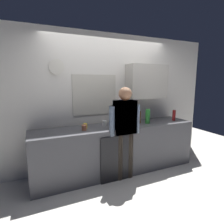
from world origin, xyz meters
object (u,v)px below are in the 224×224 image
person_at_sink (125,126)px  person_guest (125,126)px  coffee_maker (116,120)px  cup_yellow_cup (85,126)px  dish_soap (130,121)px  bottle_olive_oil (133,116)px  bottle_clear_soda (148,116)px  bottle_dark_sauce (128,122)px  cup_terracotta_mug (84,128)px  bottle_amber_beer (139,117)px  cup_white_mug (104,123)px  bottle_red_vinegar (174,115)px

person_at_sink → person_guest: bearing=0.0°
coffee_maker → person_at_sink: size_ratio=0.21×
cup_yellow_cup → dish_soap: (0.84, -0.08, 0.04)m
bottle_olive_oil → bottle_clear_soda: bearing=-49.6°
cup_yellow_cup → person_at_sink: 0.69m
bottle_dark_sauce → person_guest: (-0.16, -0.16, -0.03)m
cup_terracotta_mug → dish_soap: (0.90, 0.04, 0.03)m
bottle_amber_beer → coffee_maker: bearing=-165.0°
cup_white_mug → bottle_clear_soda: bearing=-12.1°
bottle_clear_soda → person_guest: size_ratio=0.17×
coffee_maker → bottle_clear_soda: 0.70m
bottle_amber_beer → bottle_red_vinegar: 0.78m
coffee_maker → bottle_dark_sauce: bearing=-1.6°
bottle_olive_oil → bottle_red_vinegar: (0.84, -0.23, -0.01)m
person_guest → bottle_dark_sauce: bearing=-103.0°
cup_terracotta_mug → person_at_sink: size_ratio=0.06×
bottle_olive_oil → person_at_sink: person_at_sink is taller
bottle_dark_sauce → cup_terracotta_mug: 0.80m
bottle_red_vinegar → cup_yellow_cup: size_ratio=2.59×
cup_white_mug → cup_yellow_cup: cup_white_mug is taller
bottle_clear_soda → bottle_red_vinegar: bottle_clear_soda is taller
bottle_clear_soda → dish_soap: bottle_clear_soda is taller
cup_white_mug → coffee_maker: bearing=-60.7°
coffee_maker → person_at_sink: person_at_sink is taller
bottle_red_vinegar → dish_soap: bottle_red_vinegar is taller
person_at_sink → person_guest: size_ratio=1.00×
bottle_olive_oil → cup_white_mug: (-0.64, -0.04, -0.08)m
bottle_amber_beer → person_at_sink: size_ratio=0.14×
bottle_dark_sauce → cup_terracotta_mug: bearing=175.5°
coffee_maker → person_guest: size_ratio=0.21×
cup_terracotta_mug → person_at_sink: bearing=-19.3°
cup_terracotta_mug → person_guest: size_ratio=0.06×
bottle_red_vinegar → dish_soap: size_ratio=1.22×
bottle_olive_oil → person_guest: 0.62m
bottle_clear_soda → bottle_dark_sauce: bearing=-172.5°
bottle_amber_beer → bottle_clear_soda: bottle_clear_soda is taller
cup_white_mug → bottle_dark_sauce: bearing=-32.9°
bottle_red_vinegar → person_at_sink: person_at_sink is taller
bottle_olive_oil → cup_white_mug: size_ratio=2.63×
bottle_dark_sauce → dish_soap: size_ratio=1.00×
bottle_amber_beer → bottle_red_vinegar: bearing=-7.6°
dish_soap → person_at_sink: bearing=-133.7°
cup_yellow_cup → person_guest: size_ratio=0.05×
person_at_sink → cup_white_mug: bearing=112.6°
bottle_red_vinegar → cup_terracotta_mug: bearing=179.8°
person_guest → cup_terracotta_mug: bearing=11.3°
bottle_red_vinegar → cup_yellow_cup: (-1.86, 0.13, -0.07)m
bottle_red_vinegar → bottle_olive_oil: bearing=164.9°
cup_yellow_cup → person_at_sink: size_ratio=0.05×
cup_white_mug → person_guest: size_ratio=0.06×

